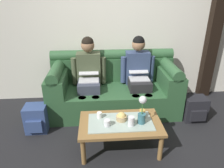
{
  "coord_description": "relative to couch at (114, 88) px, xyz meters",
  "views": [
    {
      "loc": [
        -0.27,
        -1.98,
        1.87
      ],
      "look_at": [
        -0.06,
        0.75,
        0.64
      ],
      "focal_mm": 33.54,
      "sensor_mm": 36.0,
      "label": 1
    }
  ],
  "objects": [
    {
      "name": "snack_bowl",
      "position": [
        0.02,
        -0.98,
        0.07
      ],
      "size": [
        0.13,
        0.13,
        0.11
      ],
      "color": "tan",
      "rests_on": "coffee_table"
    },
    {
      "name": "cup_far_left",
      "position": [
        0.12,
        -1.1,
        0.08
      ],
      "size": [
        0.08,
        0.08,
        0.12
      ],
      "primitive_type": "cylinder",
      "color": "silver",
      "rests_on": "coffee_table"
    },
    {
      "name": "couch",
      "position": [
        0.0,
        0.0,
        0.0
      ],
      "size": [
        2.06,
        0.88,
        0.96
      ],
      "color": "#2D5633",
      "rests_on": "ground_plane"
    },
    {
      "name": "flower_vase",
      "position": [
        0.25,
        -1.05,
        0.19
      ],
      "size": [
        0.1,
        0.1,
        0.36
      ],
      "color": "#336672",
      "rests_on": "coffee_table"
    },
    {
      "name": "cup_near_left",
      "position": [
        0.29,
        -0.93,
        0.08
      ],
      "size": [
        0.08,
        0.08,
        0.1
      ],
      "primitive_type": "cylinder",
      "color": "gold",
      "rests_on": "coffee_table"
    },
    {
      "name": "backpack_right",
      "position": [
        1.23,
        -0.45,
        -0.19
      ],
      "size": [
        0.34,
        0.3,
        0.38
      ],
      "color": "black",
      "rests_on": "ground_plane"
    },
    {
      "name": "person_left",
      "position": [
        -0.4,
        -0.0,
        0.28
      ],
      "size": [
        0.56,
        0.67,
        1.22
      ],
      "color": "#383D4C",
      "rests_on": "ground_plane"
    },
    {
      "name": "cup_far_center",
      "position": [
        -0.17,
        -1.08,
        0.06
      ],
      "size": [
        0.08,
        0.08,
        0.08
      ],
      "primitive_type": "cylinder",
      "color": "silver",
      "rests_on": "coffee_table"
    },
    {
      "name": "back_wall_patterned",
      "position": [
        0.0,
        0.53,
        1.08
      ],
      "size": [
        6.0,
        0.12,
        2.9
      ],
      "primitive_type": "cube",
      "color": "silver",
      "rests_on": "ground_plane"
    },
    {
      "name": "ground_plane",
      "position": [
        0.0,
        -1.17,
        -0.37
      ],
      "size": [
        14.0,
        14.0,
        0.0
      ],
      "primitive_type": "plane",
      "color": "black"
    },
    {
      "name": "coffee_table",
      "position": [
        0.0,
        -1.01,
        -0.03
      ],
      "size": [
        1.01,
        0.59,
        0.4
      ],
      "color": "olive",
      "rests_on": "ground_plane"
    },
    {
      "name": "timber_pillar",
      "position": [
        1.78,
        0.41,
        1.08
      ],
      "size": [
        0.2,
        0.2,
        2.9
      ],
      "primitive_type": "cube",
      "color": "black",
      "rests_on": "ground_plane"
    },
    {
      "name": "cup_near_right",
      "position": [
        -0.26,
        -0.9,
        0.06
      ],
      "size": [
        0.06,
        0.06,
        0.08
      ],
      "primitive_type": "cylinder",
      "color": "white",
      "rests_on": "coffee_table"
    },
    {
      "name": "backpack_left",
      "position": [
        -1.15,
        -0.56,
        -0.18
      ],
      "size": [
        0.3,
        0.3,
        0.4
      ],
      "color": "#33477A",
      "rests_on": "ground_plane"
    },
    {
      "name": "person_right",
      "position": [
        0.4,
        -0.0,
        0.28
      ],
      "size": [
        0.56,
        0.67,
        1.22
      ],
      "color": "#232326",
      "rests_on": "ground_plane"
    }
  ]
}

